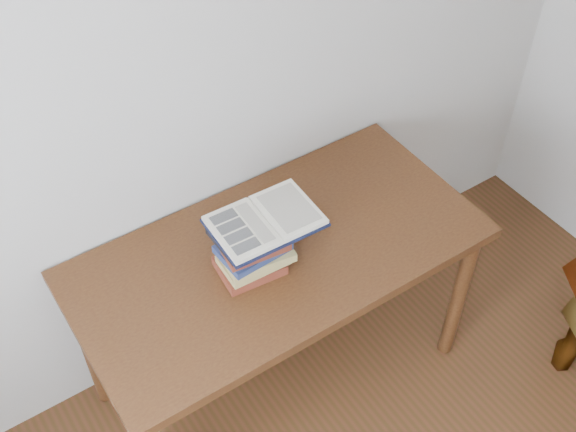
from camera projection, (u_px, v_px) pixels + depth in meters
desk at (278, 268)px, 2.55m from camera, size 1.43×0.72×0.77m
book_stack at (251, 250)px, 2.36m from camera, size 0.25×0.20×0.19m
open_book at (265, 221)px, 2.30m from camera, size 0.35×0.25×0.03m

